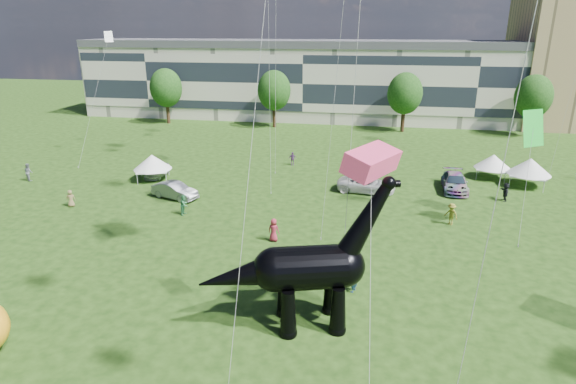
# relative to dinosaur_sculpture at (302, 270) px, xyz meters

# --- Properties ---
(ground) EXTENTS (220.00, 220.00, 0.00)m
(ground) POSITION_rel_dinosaur_sculpture_xyz_m (-0.43, -0.66, -3.27)
(ground) COLOR #16330C
(ground) RESTS_ON ground
(terrace_row) EXTENTS (78.00, 11.00, 12.00)m
(terrace_row) POSITION_rel_dinosaur_sculpture_xyz_m (-8.43, 61.34, 2.73)
(terrace_row) COLOR beige
(terrace_row) RESTS_ON ground
(tree_far_left) EXTENTS (5.20, 5.20, 9.44)m
(tree_far_left) POSITION_rel_dinosaur_sculpture_xyz_m (-30.43, 52.34, 3.03)
(tree_far_left) COLOR #382314
(tree_far_left) RESTS_ON ground
(tree_mid_left) EXTENTS (5.20, 5.20, 9.44)m
(tree_mid_left) POSITION_rel_dinosaur_sculpture_xyz_m (-12.43, 52.34, 3.03)
(tree_mid_left) COLOR #382314
(tree_mid_left) RESTS_ON ground
(tree_mid_right) EXTENTS (5.20, 5.20, 9.44)m
(tree_mid_right) POSITION_rel_dinosaur_sculpture_xyz_m (7.57, 52.34, 3.03)
(tree_mid_right) COLOR #382314
(tree_mid_right) RESTS_ON ground
(tree_far_right) EXTENTS (5.20, 5.20, 9.44)m
(tree_far_right) POSITION_rel_dinosaur_sculpture_xyz_m (25.57, 52.34, 3.03)
(tree_far_right) COLOR #382314
(tree_far_right) RESTS_ON ground
(dinosaur_sculpture) EXTENTS (10.53, 4.46, 8.65)m
(dinosaur_sculpture) POSITION_rel_dinosaur_sculpture_xyz_m (0.00, 0.00, 0.00)
(dinosaur_sculpture) COLOR black
(dinosaur_sculpture) RESTS_ON ground
(car_silver) EXTENTS (1.83, 4.17, 1.40)m
(car_silver) POSITION_rel_dinosaur_sculpture_xyz_m (-19.42, 23.97, -2.57)
(car_silver) COLOR silver
(car_silver) RESTS_ON ground
(car_grey) EXTENTS (4.92, 3.08, 1.53)m
(car_grey) POSITION_rel_dinosaur_sculpture_xyz_m (-14.82, 17.84, -2.50)
(car_grey) COLOR slate
(car_grey) RESTS_ON ground
(car_white) EXTENTS (5.88, 3.30, 1.55)m
(car_white) POSITION_rel_dinosaur_sculpture_xyz_m (2.89, 22.86, -2.49)
(car_white) COLOR silver
(car_white) RESTS_ON ground
(car_dark) EXTENTS (2.51, 5.72, 1.64)m
(car_dark) POSITION_rel_dinosaur_sculpture_xyz_m (11.45, 24.94, -2.45)
(car_dark) COLOR #595960
(car_dark) RESTS_ON ground
(gazebo_near) EXTENTS (4.59, 4.59, 2.60)m
(gazebo_near) POSITION_rel_dinosaur_sculpture_xyz_m (15.91, 29.79, -1.44)
(gazebo_near) COLOR white
(gazebo_near) RESTS_ON ground
(gazebo_far) EXTENTS (5.27, 5.27, 2.90)m
(gazebo_far) POSITION_rel_dinosaur_sculpture_xyz_m (18.94, 27.64, -1.23)
(gazebo_far) COLOR white
(gazebo_far) RESTS_ON ground
(gazebo_left) EXTENTS (4.96, 4.96, 2.73)m
(gazebo_left) POSITION_rel_dinosaur_sculpture_xyz_m (-19.33, 22.85, -1.35)
(gazebo_left) COLOR white
(gazebo_left) RESTS_ON ground
(visitors) EXTENTS (57.92, 41.65, 1.85)m
(visitors) POSITION_rel_dinosaur_sculpture_xyz_m (-2.82, 14.35, -2.40)
(visitors) COLOR gray
(visitors) RESTS_ON ground
(kites) EXTENTS (56.66, 42.67, 26.20)m
(kites) POSITION_rel_dinosaur_sculpture_xyz_m (-3.94, 5.59, 12.07)
(kites) COLOR #E10F3E
(kites) RESTS_ON ground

